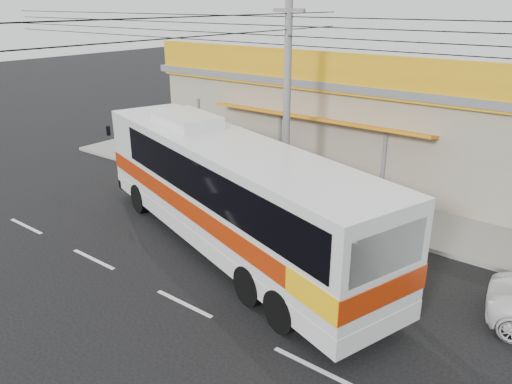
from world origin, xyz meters
TOP-DOWN VIEW (x-y plane):
  - ground at (0.00, 0.00)m, footprint 120.00×120.00m
  - sidewalk at (0.00, 6.00)m, footprint 30.00×3.20m
  - lane_markings at (0.00, -2.50)m, footprint 50.00×0.12m
  - storefront_building at (-0.01, 11.54)m, footprint 22.60×9.20m
  - coach_bus at (-0.91, 0.61)m, footprint 13.12×6.58m
  - motorbike_red at (-6.95, 5.20)m, footprint 2.08×1.19m
  - motorbike_dark at (-6.17, 5.10)m, footprint 2.03×0.86m
  - utility_pole at (-1.37, 4.20)m, footprint 34.00×14.00m

SIDE VIEW (x-z plane):
  - ground at x=0.00m, z-range 0.00..0.00m
  - lane_markings at x=0.00m, z-range -0.01..0.01m
  - sidewalk at x=0.00m, z-range 0.00..0.15m
  - motorbike_red at x=-6.95m, z-range 0.15..1.19m
  - motorbike_dark at x=-6.17m, z-range 0.15..1.33m
  - coach_bus at x=-0.91m, z-range 0.14..4.12m
  - storefront_building at x=-0.01m, z-range -0.55..5.15m
  - utility_pole at x=-1.37m, z-range 2.62..10.70m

